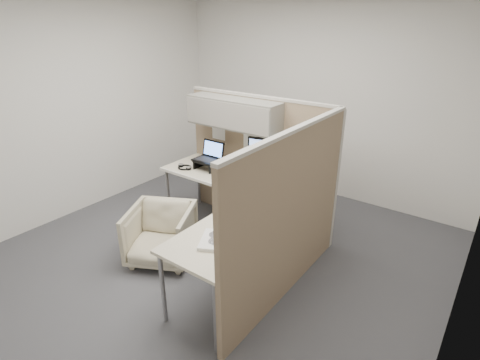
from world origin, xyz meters
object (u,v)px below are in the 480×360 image
Objects in this scene: desk at (235,198)px; monitor_left at (266,155)px; office_chair at (161,232)px; keyboard at (254,190)px.

monitor_left is (-0.01, 0.60, 0.32)m from desk.
desk is 0.87m from office_chair.
monitor_left is at bearing 35.62° from office_chair.
desk is at bearing -110.73° from keyboard.
desk reaches higher than office_chair.
monitor_left reaches higher than desk.
desk is 4.37× the size of keyboard.
office_chair is at bearing -136.91° from desk.
office_chair is at bearing -125.45° from keyboard.
office_chair is 1.45m from monitor_left.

